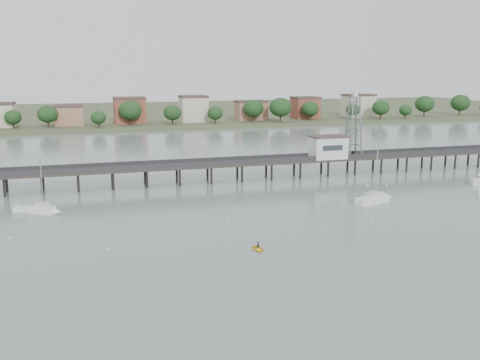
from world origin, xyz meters
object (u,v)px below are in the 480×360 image
at_px(sailboat_b, 46,210).
at_px(yellow_dinghy, 258,250).
at_px(white_tender, 22,209).
at_px(sailboat_c, 378,198).
at_px(lattice_tower, 354,127).
at_px(pier, 225,164).

distance_m(sailboat_b, yellow_dinghy, 40.78).
bearing_deg(white_tender, yellow_dinghy, -57.55).
height_order(sailboat_c, yellow_dinghy, sailboat_c).
relative_size(white_tender, yellow_dinghy, 1.40).
xyz_separation_m(white_tender, yellow_dinghy, (33.58, -31.36, -0.42)).
height_order(lattice_tower, yellow_dinghy, lattice_tower).
bearing_deg(pier, sailboat_b, -154.37).
bearing_deg(white_tender, sailboat_b, -49.90).
height_order(sailboat_b, yellow_dinghy, sailboat_b).
height_order(sailboat_b, sailboat_c, sailboat_c).
bearing_deg(lattice_tower, sailboat_b, -165.54).
distance_m(lattice_tower, sailboat_c, 29.52).
bearing_deg(lattice_tower, pier, -180.00).
height_order(white_tender, yellow_dinghy, yellow_dinghy).
relative_size(lattice_tower, sailboat_c, 1.09).
relative_size(sailboat_c, yellow_dinghy, 5.38).
bearing_deg(white_tender, pier, 5.08).
xyz_separation_m(pier, sailboat_b, (-36.63, -17.57, -3.14)).
relative_size(sailboat_b, sailboat_c, 0.72).
bearing_deg(sailboat_c, sailboat_b, 150.94).
xyz_separation_m(sailboat_b, sailboat_c, (59.74, -8.73, -0.02)).
bearing_deg(yellow_dinghy, lattice_tower, 45.95).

